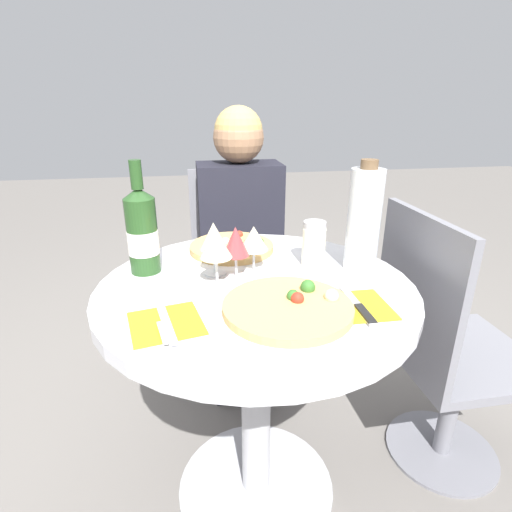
{
  "coord_description": "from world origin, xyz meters",
  "views": [
    {
      "loc": [
        -0.16,
        -0.94,
        1.2
      ],
      "look_at": [
        -0.01,
        -0.06,
        0.85
      ],
      "focal_mm": 28.0,
      "sensor_mm": 36.0,
      "label": 1
    }
  ],
  "objects_px": {
    "seated_diner": "(243,261)",
    "chair_empty_side": "(442,354)",
    "wine_bottle": "(142,231)",
    "chair_behind_diner": "(239,272)",
    "tall_carafe": "(364,220)",
    "dining_table": "(256,345)",
    "pizza_large": "(289,306)"
  },
  "relations": [
    {
      "from": "wine_bottle",
      "to": "tall_carafe",
      "type": "xyz_separation_m",
      "value": [
        0.6,
        -0.08,
        0.03
      ]
    },
    {
      "from": "chair_empty_side",
      "to": "tall_carafe",
      "type": "xyz_separation_m",
      "value": [
        -0.31,
        0.02,
        0.46
      ]
    },
    {
      "from": "dining_table",
      "to": "chair_empty_side",
      "type": "height_order",
      "value": "chair_empty_side"
    },
    {
      "from": "seated_diner",
      "to": "wine_bottle",
      "type": "bearing_deg",
      "value": 56.96
    },
    {
      "from": "seated_diner",
      "to": "wine_bottle",
      "type": "distance_m",
      "value": 0.7
    },
    {
      "from": "chair_empty_side",
      "to": "pizza_large",
      "type": "bearing_deg",
      "value": -71.41
    },
    {
      "from": "dining_table",
      "to": "wine_bottle",
      "type": "distance_m",
      "value": 0.44
    },
    {
      "from": "pizza_large",
      "to": "chair_empty_side",
      "type": "bearing_deg",
      "value": 18.59
    },
    {
      "from": "pizza_large",
      "to": "wine_bottle",
      "type": "distance_m",
      "value": 0.46
    },
    {
      "from": "tall_carafe",
      "to": "chair_empty_side",
      "type": "bearing_deg",
      "value": -3.45
    },
    {
      "from": "tall_carafe",
      "to": "dining_table",
      "type": "bearing_deg",
      "value": -170.04
    },
    {
      "from": "wine_bottle",
      "to": "tall_carafe",
      "type": "distance_m",
      "value": 0.61
    },
    {
      "from": "seated_diner",
      "to": "wine_bottle",
      "type": "relative_size",
      "value": 3.83
    },
    {
      "from": "chair_behind_diner",
      "to": "seated_diner",
      "type": "height_order",
      "value": "seated_diner"
    },
    {
      "from": "dining_table",
      "to": "pizza_large",
      "type": "distance_m",
      "value": 0.26
    },
    {
      "from": "chair_behind_diner",
      "to": "seated_diner",
      "type": "distance_m",
      "value": 0.19
    },
    {
      "from": "chair_behind_diner",
      "to": "wine_bottle",
      "type": "distance_m",
      "value": 0.87
    },
    {
      "from": "chair_empty_side",
      "to": "wine_bottle",
      "type": "bearing_deg",
      "value": -96.06
    },
    {
      "from": "wine_bottle",
      "to": "tall_carafe",
      "type": "height_order",
      "value": "wine_bottle"
    },
    {
      "from": "wine_bottle",
      "to": "chair_behind_diner",
      "type": "bearing_deg",
      "value": 62.93
    },
    {
      "from": "seated_diner",
      "to": "tall_carafe",
      "type": "xyz_separation_m",
      "value": [
        0.26,
        -0.61,
        0.35
      ]
    },
    {
      "from": "chair_behind_diner",
      "to": "tall_carafe",
      "type": "relative_size",
      "value": 2.95
    },
    {
      "from": "seated_diner",
      "to": "chair_empty_side",
      "type": "xyz_separation_m",
      "value": [
        0.57,
        -0.62,
        -0.12
      ]
    },
    {
      "from": "chair_behind_diner",
      "to": "seated_diner",
      "type": "relative_size",
      "value": 0.76
    },
    {
      "from": "seated_diner",
      "to": "dining_table",
      "type": "bearing_deg",
      "value": 85.5
    },
    {
      "from": "chair_behind_diner",
      "to": "tall_carafe",
      "type": "bearing_deg",
      "value": 108.98
    },
    {
      "from": "pizza_large",
      "to": "wine_bottle",
      "type": "xyz_separation_m",
      "value": [
        -0.34,
        0.29,
        0.11
      ]
    },
    {
      "from": "seated_diner",
      "to": "tall_carafe",
      "type": "height_order",
      "value": "seated_diner"
    },
    {
      "from": "dining_table",
      "to": "chair_behind_diner",
      "type": "distance_m",
      "value": 0.82
    },
    {
      "from": "chair_behind_diner",
      "to": "seated_diner",
      "type": "bearing_deg",
      "value": 90.0
    },
    {
      "from": "chair_behind_diner",
      "to": "pizza_large",
      "type": "bearing_deg",
      "value": 89.93
    },
    {
      "from": "seated_diner",
      "to": "chair_empty_side",
      "type": "height_order",
      "value": "seated_diner"
    }
  ]
}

